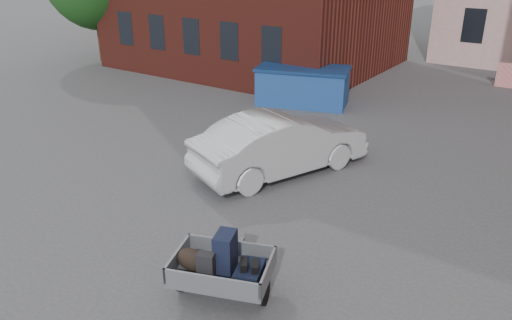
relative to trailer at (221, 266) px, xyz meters
The scene contains 4 objects.
ground 2.81m from the trailer, 109.18° to the left, with size 120.00×120.00×0.00m, color #38383A.
trailer is the anchor object (origin of this frame).
dumpster 11.49m from the trailer, 112.96° to the left, with size 3.72×2.67×1.41m.
silver_car 5.27m from the trailer, 111.24° to the left, with size 1.65×4.73×1.56m, color #AFB3B7.
Camera 1 is at (5.27, -7.92, 5.44)m, focal length 35.00 mm.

